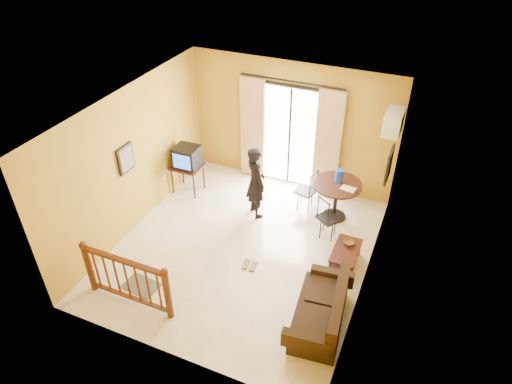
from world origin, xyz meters
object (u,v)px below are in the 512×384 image
at_px(television, 187,157).
at_px(coffee_table, 345,255).
at_px(standing_person, 256,182).
at_px(dining_table, 337,191).
at_px(sofa, 323,312).

relative_size(television, coffee_table, 0.65).
xyz_separation_m(coffee_table, standing_person, (-2.06, 0.76, 0.54)).
bearing_deg(dining_table, standing_person, -160.61).
bearing_deg(television, sofa, -33.52).
distance_m(sofa, standing_person, 3.05).
distance_m(television, standing_person, 1.67).
relative_size(television, standing_person, 0.33).
bearing_deg(coffee_table, sofa, -90.10).
height_order(television, coffee_table, television).
bearing_deg(dining_table, sofa, -78.73).
bearing_deg(sofa, television, 141.06).
bearing_deg(standing_person, television, 36.00).
distance_m(dining_table, sofa, 2.81).
bearing_deg(coffee_table, television, 165.80).
xyz_separation_m(television, coffee_table, (3.72, -0.94, -0.64)).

